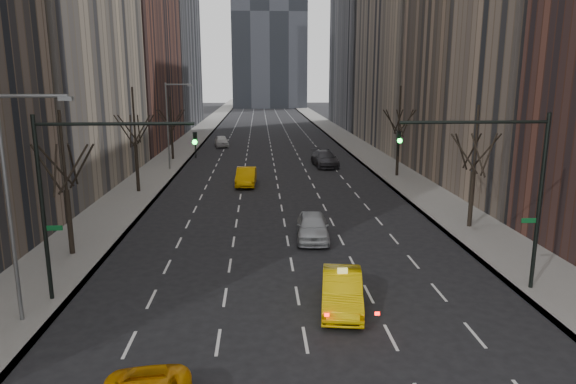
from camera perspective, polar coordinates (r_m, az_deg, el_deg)
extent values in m
cube|color=slate|center=(80.76, -10.80, 5.55)|extent=(4.50, 320.00, 0.15)
cube|color=slate|center=(81.25, 6.68, 5.72)|extent=(4.50, 320.00, 0.15)
cylinder|color=black|center=(30.36, -23.10, -3.09)|extent=(0.28, 0.28, 3.57)
cylinder|color=black|center=(29.62, -23.75, 4.23)|extent=(0.16, 0.16, 4.25)
cylinder|color=black|center=(30.48, -22.79, 2.81)|extent=(0.42, 1.80, 2.52)
cylinder|color=black|center=(29.75, -21.94, 2.66)|extent=(1.74, 0.72, 2.52)
cylinder|color=black|center=(29.01, -22.75, 2.36)|extent=(1.46, 1.25, 2.52)
cylinder|color=black|center=(29.02, -24.44, 2.22)|extent=(0.42, 1.80, 2.52)
cylinder|color=black|center=(29.76, -25.25, 2.38)|extent=(1.74, 0.72, 2.52)
cylinder|color=black|center=(30.49, -24.41, 2.67)|extent=(1.46, 1.25, 2.52)
cylinder|color=black|center=(45.32, -16.41, 2.57)|extent=(0.28, 0.28, 3.99)
cylinder|color=black|center=(44.81, -16.76, 8.08)|extent=(0.16, 0.16, 4.75)
cylinder|color=black|center=(45.69, -16.24, 6.75)|extent=(0.42, 1.80, 2.52)
cylinder|color=black|center=(45.01, -15.57, 6.70)|extent=(1.74, 0.72, 2.52)
cylinder|color=black|center=(44.22, -15.99, 6.58)|extent=(1.46, 1.25, 2.52)
cylinder|color=black|center=(44.12, -17.10, 6.50)|extent=(0.42, 1.80, 2.52)
cylinder|color=black|center=(44.82, -17.76, 6.54)|extent=(1.74, 0.72, 2.52)
cylinder|color=black|center=(45.60, -17.32, 6.67)|extent=(1.46, 1.25, 2.52)
cylinder|color=black|center=(62.84, -12.74, 5.14)|extent=(0.28, 0.28, 3.36)
cylinder|color=black|center=(62.49, -12.90, 8.48)|extent=(0.16, 0.16, 4.00)
cylinder|color=black|center=(63.35, -12.61, 7.85)|extent=(0.42, 1.80, 2.52)
cylinder|color=black|center=(62.71, -12.09, 7.83)|extent=(1.74, 0.72, 2.52)
cylinder|color=black|center=(61.89, -12.35, 7.76)|extent=(1.46, 1.25, 2.52)
cylinder|color=black|center=(61.74, -13.14, 7.71)|extent=(0.42, 1.80, 2.52)
cylinder|color=black|center=(62.40, -13.65, 7.73)|extent=(1.74, 0.72, 2.52)
cylinder|color=black|center=(63.20, -13.38, 7.80)|extent=(1.46, 1.25, 2.52)
cylinder|color=black|center=(35.15, 19.69, -0.78)|extent=(0.28, 0.28, 3.57)
cylinder|color=black|center=(34.52, 20.17, 5.55)|extent=(0.16, 0.16, 4.25)
cylinder|color=black|center=(35.45, 19.75, 4.29)|extent=(0.42, 1.80, 2.52)
cylinder|color=black|center=(35.22, 21.08, 4.13)|extent=(1.74, 0.72, 2.52)
cylinder|color=black|center=(34.39, 21.42, 3.92)|extent=(1.46, 1.25, 2.52)
cylinder|color=black|center=(33.80, 20.38, 3.87)|extent=(0.42, 1.80, 2.52)
cylinder|color=black|center=(34.04, 18.99, 4.03)|extent=(1.74, 0.72, 2.52)
cylinder|color=black|center=(34.88, 18.70, 4.24)|extent=(1.46, 1.25, 2.52)
cylinder|color=black|center=(51.87, 12.09, 4.01)|extent=(0.28, 0.28, 3.99)
cylinder|color=black|center=(51.42, 12.31, 8.83)|extent=(0.16, 0.16, 4.75)
cylinder|color=black|center=(52.36, 12.16, 7.64)|extent=(0.42, 1.80, 2.52)
cylinder|color=black|center=(52.01, 13.03, 7.56)|extent=(1.74, 0.72, 2.52)
cylinder|color=black|center=(51.15, 13.13, 7.48)|extent=(1.46, 1.25, 2.52)
cylinder|color=black|center=(50.65, 12.34, 7.47)|extent=(0.42, 1.80, 2.52)
cylinder|color=black|center=(51.01, 11.45, 7.55)|extent=(1.74, 0.72, 2.52)
cylinder|color=black|center=(51.87, 11.38, 7.63)|extent=(1.46, 1.25, 2.52)
cylinder|color=black|center=(23.99, -25.60, -1.81)|extent=(0.18, 0.18, 8.00)
cylinder|color=black|center=(22.36, -18.70, 7.18)|extent=(6.50, 0.14, 0.14)
imported|color=black|center=(21.83, -10.25, 5.15)|extent=(0.18, 0.22, 1.10)
sphere|color=#0CFF33|center=(21.63, -10.33, 5.48)|extent=(0.20, 0.20, 0.20)
cube|color=#0C5926|center=(24.03, -24.54, -3.66)|extent=(0.70, 0.04, 0.22)
cylinder|color=black|center=(25.41, 26.17, -1.11)|extent=(0.18, 0.18, 8.00)
cylinder|color=black|center=(23.44, 20.02, 7.30)|extent=(6.50, 0.14, 0.14)
imported|color=black|center=(22.46, 12.17, 5.27)|extent=(0.18, 0.22, 1.10)
sphere|color=#0CFF33|center=(22.27, 12.31, 5.59)|extent=(0.20, 0.20, 0.20)
cube|color=#0C5926|center=(25.40, 25.21, -2.89)|extent=(0.70, 0.04, 0.22)
cylinder|color=slate|center=(22.26, -28.58, -1.82)|extent=(0.16, 0.16, 9.00)
cylinder|color=slate|center=(21.18, -26.59, 9.53)|extent=(2.60, 0.14, 0.14)
cube|color=slate|center=(20.74, -23.48, 9.50)|extent=(0.50, 0.22, 0.15)
cylinder|color=slate|center=(55.54, -13.23, 7.11)|extent=(0.16, 0.16, 9.00)
cylinder|color=slate|center=(55.12, -12.09, 11.60)|extent=(2.60, 0.14, 0.14)
cube|color=slate|center=(54.95, -10.83, 11.55)|extent=(0.50, 0.22, 0.15)
imported|color=#E3B804|center=(22.25, 6.02, -10.83)|extent=(2.29, 4.92, 1.56)
imported|color=#A8ABB0|center=(31.18, 2.75, -3.83)|extent=(2.22, 4.85, 1.61)
imported|color=#EAA204|center=(46.98, -4.67, 1.73)|extent=(1.91, 4.98, 1.62)
imported|color=#323137|center=(57.15, 4.10, 3.71)|extent=(2.83, 6.05, 1.71)
imported|color=silver|center=(74.31, -7.39, 5.63)|extent=(2.44, 4.80, 1.57)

